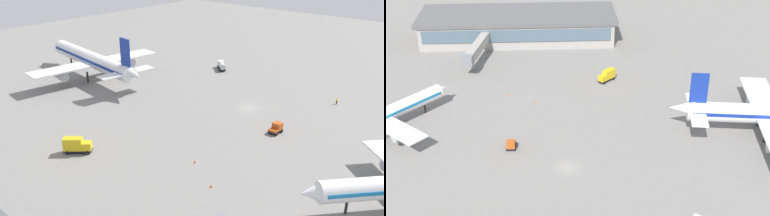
# 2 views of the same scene
# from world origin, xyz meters

# --- Properties ---
(ground) EXTENTS (288.00, 288.00, 0.00)m
(ground) POSITION_xyz_m (0.00, 0.00, 0.00)
(ground) COLOR gray
(airplane_taxiing) EXTENTS (51.65, 41.72, 15.73)m
(airplane_taxiing) POSITION_xyz_m (-50.53, -11.22, 5.72)
(airplane_taxiing) COLOR white
(airplane_taxiing) RESTS_ON ground
(catering_truck) EXTENTS (5.43, 5.17, 3.30)m
(catering_truck) POSITION_xyz_m (-13.19, -43.13, 1.70)
(catering_truck) COLOR black
(catering_truck) RESTS_ON ground
(baggage_tug) EXTENTS (2.27, 3.24, 2.30)m
(baggage_tug) POSITION_xyz_m (12.77, -8.26, 1.16)
(baggage_tug) COLOR black
(baggage_tug) RESTS_ON ground
(fuel_truck) EXTENTS (5.76, 5.83, 2.50)m
(fuel_truck) POSITION_xyz_m (-25.75, 22.03, 1.39)
(fuel_truck) COLOR black
(fuel_truck) RESTS_ON ground
(ground_crew_worker) EXTENTS (0.47, 0.56, 1.67)m
(ground_crew_worker) POSITION_xyz_m (16.04, 17.31, 0.85)
(ground_crew_worker) COLOR #1E2338
(ground_crew_worker) RESTS_ON ground
(safety_cone_near_gate) EXTENTS (0.44, 0.44, 0.60)m
(safety_cone_near_gate) POSITION_xyz_m (15.39, -35.03, 0.30)
(safety_cone_near_gate) COLOR #EA590C
(safety_cone_near_gate) RESTS_ON ground
(safety_cone_mid_apron) EXTENTS (0.44, 0.44, 0.60)m
(safety_cone_mid_apron) POSITION_xyz_m (7.71, -30.50, 0.30)
(safety_cone_mid_apron) COLOR #EA590C
(safety_cone_mid_apron) RESTS_ON ground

